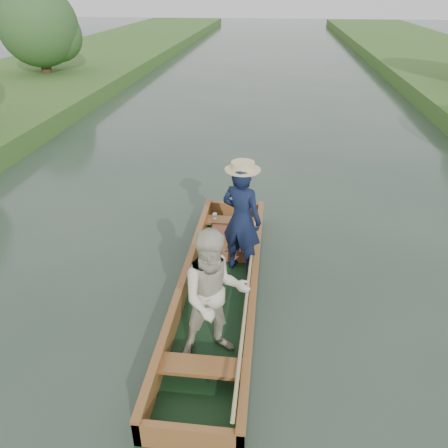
# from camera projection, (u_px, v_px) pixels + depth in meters

# --- Properties ---
(ground) EXTENTS (120.00, 120.00, 0.00)m
(ground) POSITION_uv_depth(u_px,v_px,m) (219.00, 299.00, 6.51)
(ground) COLOR #283D30
(ground) RESTS_ON ground
(trees_far) EXTENTS (22.92, 14.47, 4.40)m
(trees_far) POSITION_uv_depth(u_px,v_px,m) (278.00, 45.00, 13.66)
(trees_far) COLOR #47331E
(trees_far) RESTS_ON ground
(punt) EXTENTS (1.20, 5.00, 1.89)m
(punt) POSITION_uv_depth(u_px,v_px,m) (225.00, 271.00, 6.04)
(punt) COLOR black
(punt) RESTS_ON ground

